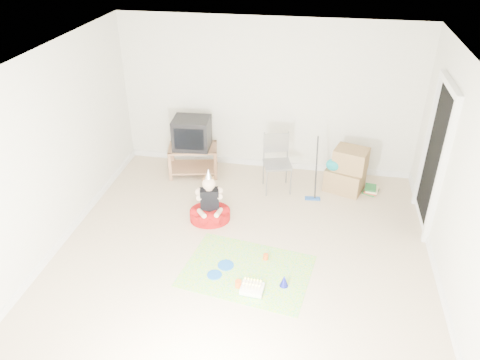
% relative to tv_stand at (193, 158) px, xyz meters
% --- Properties ---
extents(ground, '(5.00, 5.00, 0.00)m').
position_rel_tv_stand_xyz_m(ground, '(1.20, -2.00, -0.30)').
color(ground, beige).
rests_on(ground, ground).
extents(doorway_recess, '(0.02, 0.90, 2.05)m').
position_rel_tv_stand_xyz_m(doorway_recess, '(3.68, -0.80, 0.73)').
color(doorway_recess, black).
rests_on(doorway_recess, ground).
extents(tv_stand, '(0.91, 0.67, 0.51)m').
position_rel_tv_stand_xyz_m(tv_stand, '(0.00, 0.00, 0.00)').
color(tv_stand, '#926242').
rests_on(tv_stand, ground).
extents(crt_tv, '(0.63, 0.53, 0.52)m').
position_rel_tv_stand_xyz_m(crt_tv, '(0.00, 0.00, 0.47)').
color(crt_tv, black).
rests_on(crt_tv, tv_stand).
extents(folding_chair, '(0.52, 0.51, 0.95)m').
position_rel_tv_stand_xyz_m(folding_chair, '(1.48, -0.28, 0.16)').
color(folding_chair, gray).
rests_on(folding_chair, ground).
extents(cardboard_boxes, '(0.71, 0.61, 0.74)m').
position_rel_tv_stand_xyz_m(cardboard_boxes, '(2.58, -0.10, 0.06)').
color(cardboard_boxes, olive).
rests_on(cardboard_boxes, ground).
extents(floor_mop, '(0.25, 0.33, 0.97)m').
position_rel_tv_stand_xyz_m(floor_mop, '(2.08, -0.48, -0.04)').
color(floor_mop, '#2151A8').
rests_on(floor_mop, ground).
extents(book_pile, '(0.29, 0.32, 0.11)m').
position_rel_tv_stand_xyz_m(book_pile, '(3.02, -0.11, -0.25)').
color(book_pile, '#236A2F').
rests_on(book_pile, ground).
extents(seated_woman, '(0.73, 0.73, 0.86)m').
position_rel_tv_stand_xyz_m(seated_woman, '(0.60, -1.31, -0.11)').
color(seated_woman, '#B21010').
rests_on(seated_woman, ground).
extents(party_mat, '(1.75, 1.38, 0.01)m').
position_rel_tv_stand_xyz_m(party_mat, '(1.32, -2.35, -0.30)').
color(party_mat, '#F5338C').
rests_on(party_mat, ground).
extents(birthday_cake, '(0.29, 0.24, 0.14)m').
position_rel_tv_stand_xyz_m(birthday_cake, '(1.44, -2.71, -0.26)').
color(birthday_cake, white).
rests_on(birthday_cake, party_mat).
extents(blue_plate_near, '(0.29, 0.29, 0.01)m').
position_rel_tv_stand_xyz_m(blue_plate_near, '(1.04, -2.30, -0.29)').
color(blue_plate_near, '#165AB5').
rests_on(blue_plate_near, party_mat).
extents(blue_plate_far, '(0.26, 0.26, 0.01)m').
position_rel_tv_stand_xyz_m(blue_plate_far, '(0.93, -2.50, -0.29)').
color(blue_plate_far, '#165AB5').
rests_on(blue_plate_far, party_mat).
extents(orange_cup_near, '(0.08, 0.08, 0.08)m').
position_rel_tv_stand_xyz_m(orange_cup_near, '(1.53, -2.08, -0.25)').
color(orange_cup_near, '#F05B1A').
rests_on(orange_cup_near, party_mat).
extents(orange_cup_far, '(0.10, 0.10, 0.09)m').
position_rel_tv_stand_xyz_m(orange_cup_far, '(1.27, -2.65, -0.25)').
color(orange_cup_far, '#F05B1A').
rests_on(orange_cup_far, party_mat).
extents(blue_party_hat, '(0.14, 0.14, 0.16)m').
position_rel_tv_stand_xyz_m(blue_party_hat, '(1.81, -2.54, -0.21)').
color(blue_party_hat, '#191DB3').
rests_on(blue_party_hat, party_mat).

